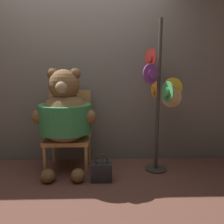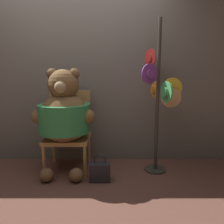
{
  "view_description": "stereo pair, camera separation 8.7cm",
  "coord_description": "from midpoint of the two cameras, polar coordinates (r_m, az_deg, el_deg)",
  "views": [
    {
      "loc": [
        0.4,
        -2.47,
        1.24
      ],
      "look_at": [
        0.47,
        0.21,
        0.78
      ],
      "focal_mm": 35.0,
      "sensor_mm": 36.0,
      "label": 1
    },
    {
      "loc": [
        0.48,
        -2.47,
        1.24
      ],
      "look_at": [
        0.47,
        0.21,
        0.78
      ],
      "focal_mm": 35.0,
      "sensor_mm": 36.0,
      "label": 2
    }
  ],
  "objects": [
    {
      "name": "chair",
      "position": [
        2.98,
        -11.95,
        -4.27
      ],
      "size": [
        0.56,
        0.52,
        1.03
      ],
      "color": "#B2844C",
      "rests_on": "ground_plane"
    },
    {
      "name": "wall_back",
      "position": [
        3.16,
        -9.67,
        7.74
      ],
      "size": [
        8.0,
        0.1,
        2.27
      ],
      "color": "#66605B",
      "rests_on": "ground_plane"
    },
    {
      "name": "teddy_bear",
      "position": [
        2.75,
        -13.01,
        -0.69
      ],
      "size": [
        0.77,
        0.69,
        1.31
      ],
      "color": "brown",
      "rests_on": "ground_plane"
    },
    {
      "name": "hat_display_rack",
      "position": [
        2.78,
        11.67,
        3.86
      ],
      "size": [
        0.54,
        0.58,
        1.89
      ],
      "color": "#332D28",
      "rests_on": "ground_plane"
    },
    {
      "name": "ground_plane",
      "position": [
        2.8,
        -10.92,
        -16.68
      ],
      "size": [
        14.0,
        14.0,
        0.0
      ],
      "primitive_type": "plane",
      "color": "brown"
    },
    {
      "name": "handbag_on_ground",
      "position": [
        2.65,
        -3.7,
        -15.25
      ],
      "size": [
        0.24,
        0.13,
        0.33
      ],
      "color": "#232328",
      "rests_on": "ground_plane"
    }
  ]
}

